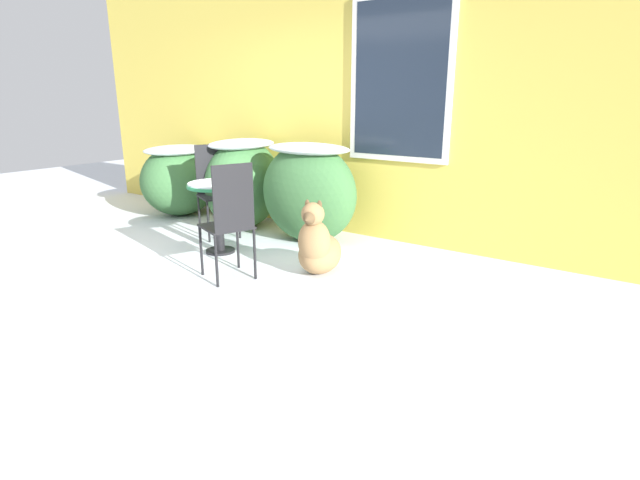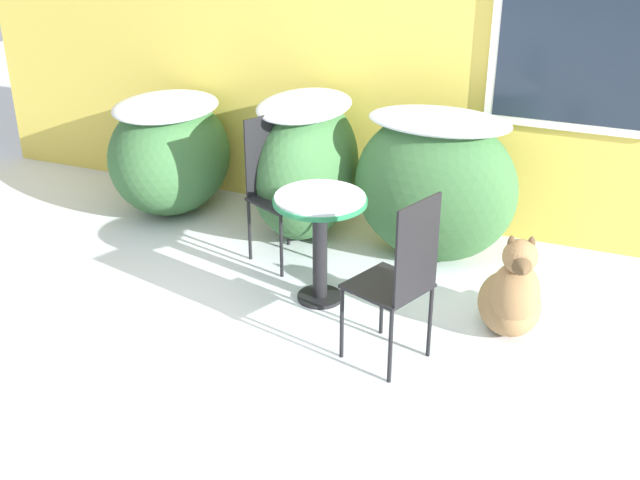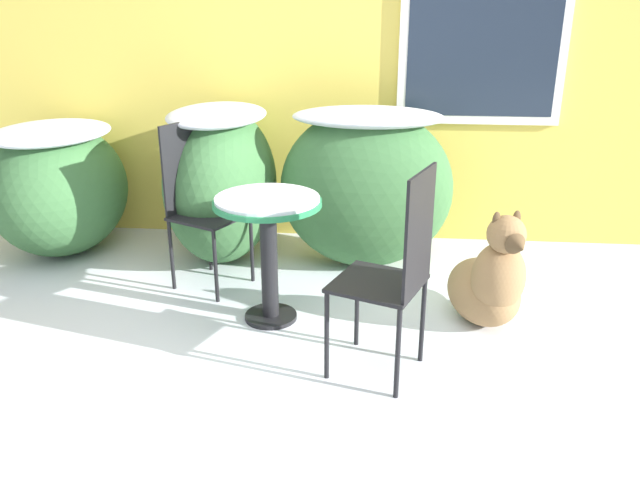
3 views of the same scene
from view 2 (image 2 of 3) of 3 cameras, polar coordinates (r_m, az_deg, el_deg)
ground_plane at (r=4.65m, az=-0.03°, el=-9.09°), size 16.00×16.00×0.00m
house_wall at (r=5.98m, az=8.79°, el=15.75°), size 8.00×0.10×3.28m
shrub_left at (r=6.56m, az=-10.64°, el=6.17°), size 0.92×1.09×0.94m
shrub_middle at (r=5.99m, az=-1.07°, el=5.45°), size 0.76×1.06×1.08m
shrub_right at (r=5.67m, az=8.18°, el=4.03°), size 1.16×0.72×1.09m
patio_table at (r=5.06m, az=-0.00°, el=1.34°), size 0.60×0.60×0.74m
patio_chair_near_table at (r=5.65m, az=-3.13°, el=3.96°), size 0.53×0.53×1.04m
patio_chair_far_side at (r=4.43m, az=5.70°, el=-2.59°), size 0.51×0.51×1.04m
dog at (r=4.96m, az=13.46°, el=-3.95°), size 0.51×0.74×0.72m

